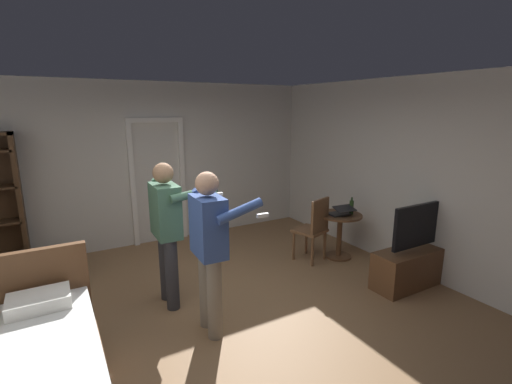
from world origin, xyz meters
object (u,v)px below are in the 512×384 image
(wooden_chair, at_px, (314,227))
(suitcase_dark, at_px, (41,268))
(tv_flatscreen, at_px, (415,262))
(person_striped_shirt, at_px, (167,224))
(person_blue_shirt, at_px, (210,242))
(laptop, at_px, (341,212))
(side_table, at_px, (340,228))
(bottle_on_table, at_px, (351,207))
(suitcase_small, at_px, (43,266))

(wooden_chair, bearing_deg, suitcase_dark, 161.51)
(tv_flatscreen, relative_size, person_striped_shirt, 0.74)
(person_blue_shirt, bearing_deg, person_striped_shirt, 105.05)
(laptop, bearing_deg, suitcase_dark, 161.60)
(side_table, distance_m, bottle_on_table, 0.37)
(laptop, relative_size, bottle_on_table, 1.32)
(side_table, xyz_separation_m, suitcase_small, (-4.01, 1.45, -0.30))
(suitcase_dark, bearing_deg, person_blue_shirt, -51.88)
(side_table, bearing_deg, person_striped_shirt, -179.20)
(person_blue_shirt, height_order, person_striped_shirt, person_striped_shirt)
(tv_flatscreen, xyz_separation_m, side_table, (-0.26, 1.17, 0.16))
(laptop, height_order, person_blue_shirt, person_blue_shirt)
(tv_flatscreen, distance_m, bottle_on_table, 1.20)
(bottle_on_table, height_order, person_blue_shirt, person_blue_shirt)
(side_table, height_order, person_blue_shirt, person_blue_shirt)
(person_blue_shirt, relative_size, person_striped_shirt, 1.00)
(wooden_chair, bearing_deg, laptop, -17.54)
(wooden_chair, distance_m, suitcase_small, 3.84)
(person_blue_shirt, distance_m, suitcase_small, 2.83)
(side_table, xyz_separation_m, person_striped_shirt, (-2.69, -0.04, 0.52))
(laptop, distance_m, person_blue_shirt, 2.57)
(tv_flatscreen, bearing_deg, person_striped_shirt, 159.07)
(person_striped_shirt, bearing_deg, person_blue_shirt, -74.95)
(wooden_chair, relative_size, suitcase_small, 2.23)
(wooden_chair, xyz_separation_m, suitcase_dark, (-3.59, 1.20, -0.32))
(tv_flatscreen, relative_size, side_table, 1.80)
(suitcase_dark, height_order, suitcase_small, suitcase_dark)
(side_table, distance_m, wooden_chair, 0.45)
(laptop, xyz_separation_m, person_blue_shirt, (-2.45, -0.76, 0.23))
(tv_flatscreen, distance_m, person_blue_shirt, 2.85)
(bottle_on_table, bearing_deg, person_striped_shirt, 179.14)
(bottle_on_table, relative_size, wooden_chair, 0.27)
(bottle_on_table, distance_m, person_blue_shirt, 2.72)
(wooden_chair, bearing_deg, tv_flatscreen, -60.82)
(side_table, distance_m, suitcase_dark, 4.24)
(side_table, relative_size, bottle_on_table, 2.65)
(laptop, height_order, person_striped_shirt, person_striped_shirt)
(tv_flatscreen, distance_m, side_table, 1.21)
(tv_flatscreen, bearing_deg, laptop, 104.70)
(suitcase_dark, bearing_deg, tv_flatscreen, -28.19)
(tv_flatscreen, xyz_separation_m, bottle_on_table, (-0.12, 1.09, 0.50))
(bottle_on_table, height_order, suitcase_small, bottle_on_table)
(person_blue_shirt, bearing_deg, suitcase_small, 124.17)
(person_blue_shirt, bearing_deg, laptop, 17.16)
(laptop, relative_size, person_blue_shirt, 0.21)
(wooden_chair, xyz_separation_m, person_blue_shirt, (-2.04, -0.88, 0.44))
(suitcase_dark, bearing_deg, person_striped_shirt, -43.05)
(laptop, xyz_separation_m, suitcase_small, (-3.97, 1.49, -0.58))
(suitcase_dark, xyz_separation_m, suitcase_small, (0.02, 0.16, -0.05))
(laptop, xyz_separation_m, wooden_chair, (-0.40, 0.13, -0.21))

